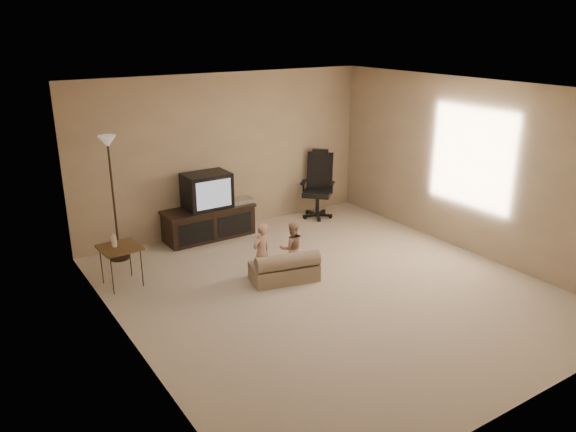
{
  "coord_description": "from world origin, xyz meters",
  "views": [
    {
      "loc": [
        -3.95,
        -5.11,
        3.21
      ],
      "look_at": [
        -0.23,
        0.6,
        0.86
      ],
      "focal_mm": 35.0,
      "sensor_mm": 36.0,
      "label": 1
    }
  ],
  "objects_px": {
    "office_chair": "(318,193)",
    "floor_lamp": "(110,171)",
    "child_sofa": "(285,269)",
    "toddler_left": "(261,252)",
    "toddler_right": "(292,248)",
    "tv_stand": "(209,211)",
    "side_table": "(119,248)"
  },
  "relations": [
    {
      "from": "side_table",
      "to": "floor_lamp",
      "type": "height_order",
      "value": "floor_lamp"
    },
    {
      "from": "floor_lamp",
      "to": "toddler_right",
      "type": "distance_m",
      "value": 2.69
    },
    {
      "from": "child_sofa",
      "to": "toddler_left",
      "type": "relative_size",
      "value": 1.2
    },
    {
      "from": "floor_lamp",
      "to": "toddler_right",
      "type": "bearing_deg",
      "value": -44.48
    },
    {
      "from": "floor_lamp",
      "to": "child_sofa",
      "type": "bearing_deg",
      "value": -50.09
    },
    {
      "from": "side_table",
      "to": "toddler_left",
      "type": "height_order",
      "value": "toddler_left"
    },
    {
      "from": "side_table",
      "to": "floor_lamp",
      "type": "bearing_deg",
      "value": 75.3
    },
    {
      "from": "tv_stand",
      "to": "toddler_right",
      "type": "relative_size",
      "value": 1.99
    },
    {
      "from": "side_table",
      "to": "child_sofa",
      "type": "distance_m",
      "value": 2.13
    },
    {
      "from": "side_table",
      "to": "toddler_right",
      "type": "relative_size",
      "value": 0.98
    },
    {
      "from": "toddler_right",
      "to": "office_chair",
      "type": "bearing_deg",
      "value": -116.85
    },
    {
      "from": "floor_lamp",
      "to": "child_sofa",
      "type": "relative_size",
      "value": 1.89
    },
    {
      "from": "side_table",
      "to": "floor_lamp",
      "type": "relative_size",
      "value": 0.4
    },
    {
      "from": "side_table",
      "to": "child_sofa",
      "type": "xyz_separation_m",
      "value": [
        1.83,
        -1.04,
        -0.35
      ]
    },
    {
      "from": "tv_stand",
      "to": "toddler_right",
      "type": "bearing_deg",
      "value": -79.43
    },
    {
      "from": "office_chair",
      "to": "tv_stand",
      "type": "bearing_deg",
      "value": -136.48
    },
    {
      "from": "tv_stand",
      "to": "floor_lamp",
      "type": "distance_m",
      "value": 1.69
    },
    {
      "from": "toddler_left",
      "to": "office_chair",
      "type": "bearing_deg",
      "value": -157.06
    },
    {
      "from": "child_sofa",
      "to": "toddler_left",
      "type": "distance_m",
      "value": 0.38
    },
    {
      "from": "office_chair",
      "to": "child_sofa",
      "type": "xyz_separation_m",
      "value": [
        -1.9,
        -1.88,
        -0.25
      ]
    },
    {
      "from": "office_chair",
      "to": "toddler_right",
      "type": "xyz_separation_m",
      "value": [
        -1.69,
        -1.74,
        -0.05
      ]
    },
    {
      "from": "office_chair",
      "to": "toddler_right",
      "type": "distance_m",
      "value": 2.43
    },
    {
      "from": "tv_stand",
      "to": "child_sofa",
      "type": "distance_m",
      "value": 2.0
    },
    {
      "from": "office_chair",
      "to": "toddler_right",
      "type": "bearing_deg",
      "value": -88.18
    },
    {
      "from": "office_chair",
      "to": "floor_lamp",
      "type": "bearing_deg",
      "value": -134.46
    },
    {
      "from": "floor_lamp",
      "to": "toddler_right",
      "type": "relative_size",
      "value": 2.43
    },
    {
      "from": "office_chair",
      "to": "floor_lamp",
      "type": "distance_m",
      "value": 3.61
    },
    {
      "from": "office_chair",
      "to": "floor_lamp",
      "type": "xyz_separation_m",
      "value": [
        -3.5,
        0.03,
        0.88
      ]
    },
    {
      "from": "floor_lamp",
      "to": "child_sofa",
      "type": "height_order",
      "value": "floor_lamp"
    },
    {
      "from": "office_chair",
      "to": "floor_lamp",
      "type": "relative_size",
      "value": 0.65
    },
    {
      "from": "office_chair",
      "to": "side_table",
      "type": "bearing_deg",
      "value": -121.24
    },
    {
      "from": "tv_stand",
      "to": "office_chair",
      "type": "distance_m",
      "value": 2.04
    }
  ]
}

